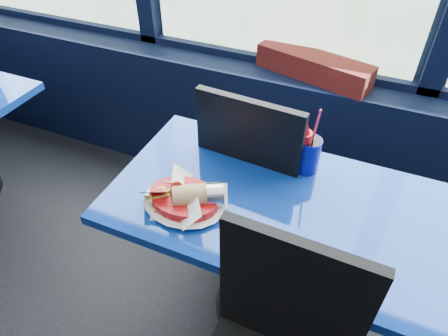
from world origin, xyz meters
TOP-DOWN VIEW (x-y plane):
  - window_sill at (0.00, 2.87)m, footprint 5.00×0.26m
  - near_table at (0.30, 2.00)m, footprint 1.20×0.70m
  - chair_near_back at (0.12, 2.31)m, footprint 0.50×0.50m
  - planter_box at (0.22, 2.88)m, footprint 0.62×0.30m
  - food_basket at (0.02, 1.85)m, footprint 0.29×0.28m
  - ketchup_bottle at (0.34, 2.20)m, footprint 0.06×0.06m
  - soda_cup at (0.37, 2.21)m, footprint 0.09×0.09m
  - napkin at (-0.02, 1.84)m, footprint 0.22×0.22m

SIDE VIEW (x-z plane):
  - window_sill at x=0.00m, z-range 0.00..0.80m
  - near_table at x=0.30m, z-range 0.19..0.94m
  - chair_near_back at x=0.12m, z-range 0.08..1.11m
  - napkin at x=-0.02m, z-range 0.75..0.75m
  - food_basket at x=0.02m, z-range 0.74..0.84m
  - soda_cup at x=0.37m, z-range 0.67..0.98m
  - ketchup_bottle at x=0.34m, z-range 0.74..0.98m
  - planter_box at x=0.22m, z-range 0.80..0.92m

